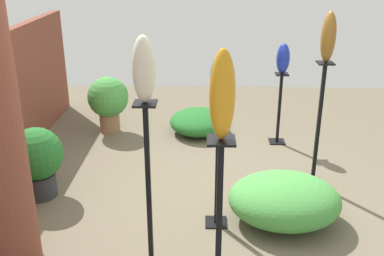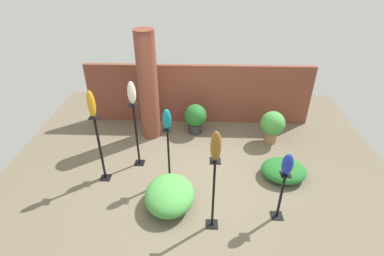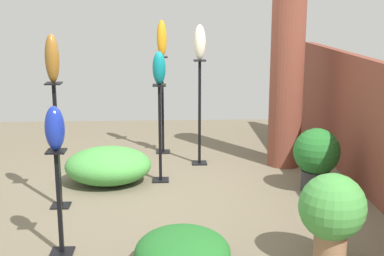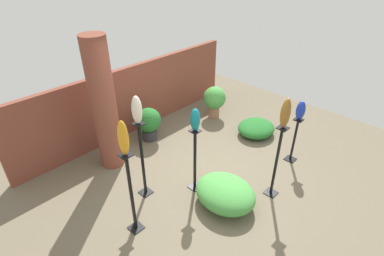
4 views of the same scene
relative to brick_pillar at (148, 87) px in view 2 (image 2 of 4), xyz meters
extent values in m
plane|color=#6B604C|center=(1.12, -1.59, -1.26)|extent=(8.00, 8.00, 0.00)
cube|color=brown|center=(1.12, 0.72, -0.50)|extent=(5.60, 0.12, 1.53)
cylinder|color=brown|center=(0.00, 0.00, 0.00)|extent=(0.44, 0.44, 2.53)
cube|color=black|center=(1.41, -2.73, -1.26)|extent=(0.20, 0.20, 0.01)
cube|color=black|center=(1.41, -2.73, -0.59)|extent=(0.04, 0.04, 1.35)
cube|color=black|center=(1.41, -2.73, 0.08)|extent=(0.16, 0.16, 0.02)
cube|color=black|center=(0.61, -1.66, -1.26)|extent=(0.20, 0.20, 0.01)
cube|color=black|center=(0.61, -1.66, -0.67)|extent=(0.04, 0.04, 1.20)
cube|color=black|center=(0.61, -1.66, -0.07)|extent=(0.16, 0.16, 0.02)
cube|color=black|center=(-0.09, -1.14, -1.26)|extent=(0.20, 0.20, 0.01)
cube|color=black|center=(-0.09, -1.14, -0.56)|extent=(0.04, 0.04, 1.42)
cube|color=black|center=(-0.09, -1.14, 0.14)|extent=(0.16, 0.16, 0.02)
cube|color=black|center=(-0.68, -1.64, -1.26)|extent=(0.20, 0.20, 0.01)
cube|color=black|center=(-0.68, -1.64, -0.56)|extent=(0.04, 0.04, 1.40)
cube|color=black|center=(-0.68, -1.64, 0.13)|extent=(0.16, 0.16, 0.02)
cube|color=black|center=(2.53, -2.51, -1.26)|extent=(0.20, 0.20, 0.01)
cube|color=black|center=(2.53, -2.51, -0.80)|extent=(0.04, 0.04, 0.94)
cube|color=black|center=(2.53, -2.51, -0.34)|extent=(0.16, 0.16, 0.01)
ellipsoid|color=brown|center=(1.41, -2.73, 0.33)|extent=(0.16, 0.14, 0.49)
ellipsoid|color=#0F727A|center=(0.61, -1.66, 0.13)|extent=(0.16, 0.16, 0.39)
ellipsoid|color=beige|center=(-0.09, -1.14, 0.38)|extent=(0.16, 0.16, 0.46)
ellipsoid|color=orange|center=(-0.68, -1.64, 0.39)|extent=(0.14, 0.14, 0.51)
ellipsoid|color=#192D9E|center=(2.53, -2.51, -0.14)|extent=(0.18, 0.17, 0.38)
cylinder|color=#2D2D33|center=(1.06, 0.14, -1.14)|extent=(0.33, 0.33, 0.25)
sphere|color=#236B28|center=(1.06, 0.14, -0.79)|extent=(0.54, 0.54, 0.54)
cylinder|color=#936B4C|center=(2.84, -0.22, -1.13)|extent=(0.27, 0.27, 0.27)
sphere|color=#479942|center=(2.84, -0.22, -0.76)|extent=(0.56, 0.56, 0.56)
ellipsoid|color=#479942|center=(0.67, -2.29, -1.04)|extent=(0.87, 1.04, 0.44)
ellipsoid|color=#236B28|center=(2.86, -1.46, -1.11)|extent=(0.89, 0.79, 0.31)
camera|label=1|loc=(-2.97, -1.54, 1.11)|focal=42.00mm
camera|label=2|loc=(1.20, -6.15, 2.72)|focal=28.00mm
camera|label=3|loc=(6.90, -1.58, 0.88)|focal=50.00mm
camera|label=4|loc=(-2.34, -4.41, 2.46)|focal=28.00mm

